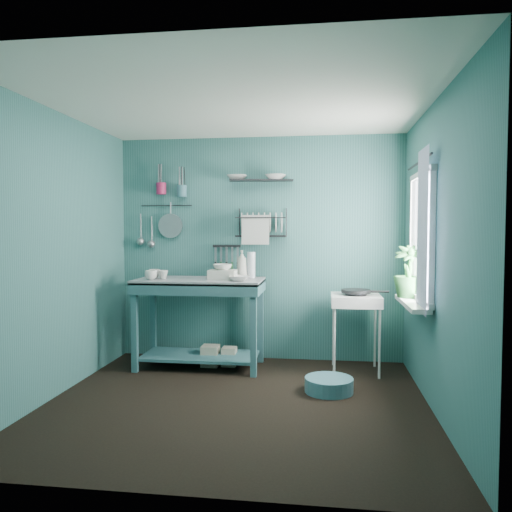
# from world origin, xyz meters

# --- Properties ---
(floor) EXTENTS (3.20, 3.20, 0.00)m
(floor) POSITION_xyz_m (0.00, 0.00, 0.00)
(floor) COLOR black
(floor) RESTS_ON ground
(ceiling) EXTENTS (3.20, 3.20, 0.00)m
(ceiling) POSITION_xyz_m (0.00, 0.00, 2.50)
(ceiling) COLOR silver
(ceiling) RESTS_ON ground
(wall_back) EXTENTS (3.20, 0.00, 3.20)m
(wall_back) POSITION_xyz_m (0.00, 1.50, 1.25)
(wall_back) COLOR #316562
(wall_back) RESTS_ON ground
(wall_front) EXTENTS (3.20, 0.00, 3.20)m
(wall_front) POSITION_xyz_m (0.00, -1.50, 1.25)
(wall_front) COLOR #316562
(wall_front) RESTS_ON ground
(wall_left) EXTENTS (0.00, 3.00, 3.00)m
(wall_left) POSITION_xyz_m (-1.60, 0.00, 1.25)
(wall_left) COLOR #316562
(wall_left) RESTS_ON ground
(wall_right) EXTENTS (0.00, 3.00, 3.00)m
(wall_right) POSITION_xyz_m (1.60, 0.00, 1.25)
(wall_right) COLOR #316562
(wall_right) RESTS_ON ground
(work_counter) EXTENTS (1.40, 0.82, 0.94)m
(work_counter) POSITION_xyz_m (-0.58, 1.04, 0.47)
(work_counter) COLOR #2F5C62
(work_counter) RESTS_ON floor
(mug_left) EXTENTS (0.12, 0.12, 0.10)m
(mug_left) POSITION_xyz_m (-1.06, 0.88, 0.99)
(mug_left) COLOR silver
(mug_left) RESTS_ON work_counter
(mug_mid) EXTENTS (0.14, 0.14, 0.09)m
(mug_mid) POSITION_xyz_m (-0.96, 0.98, 0.99)
(mug_mid) COLOR silver
(mug_mid) RESTS_ON work_counter
(mug_right) EXTENTS (0.17, 0.17, 0.10)m
(mug_right) POSITION_xyz_m (-1.08, 1.04, 0.99)
(mug_right) COLOR silver
(mug_right) RESTS_ON work_counter
(wash_tub) EXTENTS (0.28, 0.22, 0.10)m
(wash_tub) POSITION_xyz_m (-0.33, 1.02, 0.99)
(wash_tub) COLOR #BBB9AB
(wash_tub) RESTS_ON work_counter
(tub_bowl) EXTENTS (0.20, 0.19, 0.06)m
(tub_bowl) POSITION_xyz_m (-0.33, 1.02, 1.07)
(tub_bowl) COLOR silver
(tub_bowl) RESTS_ON wash_tub
(soap_bottle) EXTENTS (0.11, 0.12, 0.30)m
(soap_bottle) POSITION_xyz_m (-0.16, 1.24, 1.09)
(soap_bottle) COLOR #BBB9AB
(soap_bottle) RESTS_ON work_counter
(water_bottle) EXTENTS (0.09, 0.09, 0.28)m
(water_bottle) POSITION_xyz_m (-0.06, 1.26, 1.08)
(water_bottle) COLOR silver
(water_bottle) RESTS_ON work_counter
(counter_bowl) EXTENTS (0.22, 0.22, 0.05)m
(counter_bowl) POSITION_xyz_m (-0.13, 0.89, 0.97)
(counter_bowl) COLOR silver
(counter_bowl) RESTS_ON work_counter
(hotplate_stand) EXTENTS (0.52, 0.52, 0.80)m
(hotplate_stand) POSITION_xyz_m (1.05, 1.08, 0.40)
(hotplate_stand) COLOR silver
(hotplate_stand) RESTS_ON floor
(frying_pan) EXTENTS (0.30, 0.30, 0.03)m
(frying_pan) POSITION_xyz_m (1.05, 1.08, 0.83)
(frying_pan) COLOR black
(frying_pan) RESTS_ON hotplate_stand
(knife_strip) EXTENTS (0.32, 0.03, 0.03)m
(knife_strip) POSITION_xyz_m (-0.37, 1.47, 1.28)
(knife_strip) COLOR black
(knife_strip) RESTS_ON wall_back
(dish_rack) EXTENTS (0.57, 0.28, 0.32)m
(dish_rack) POSITION_xyz_m (0.04, 1.37, 1.54)
(dish_rack) COLOR black
(dish_rack) RESTS_ON wall_back
(upper_shelf) EXTENTS (0.72, 0.28, 0.01)m
(upper_shelf) POSITION_xyz_m (0.03, 1.40, 2.01)
(upper_shelf) COLOR black
(upper_shelf) RESTS_ON wall_back
(shelf_bowl_left) EXTENTS (0.22, 0.22, 0.05)m
(shelf_bowl_left) POSITION_xyz_m (-0.24, 1.40, 2.08)
(shelf_bowl_left) COLOR silver
(shelf_bowl_left) RESTS_ON upper_shelf
(shelf_bowl_right) EXTENTS (0.26, 0.26, 0.05)m
(shelf_bowl_right) POSITION_xyz_m (0.19, 1.40, 2.08)
(shelf_bowl_right) COLOR silver
(shelf_bowl_right) RESTS_ON upper_shelf
(utensil_cup_magenta) EXTENTS (0.11, 0.11, 0.13)m
(utensil_cup_magenta) POSITION_xyz_m (-1.12, 1.42, 1.93)
(utensil_cup_magenta) COLOR #A91F4C
(utensil_cup_magenta) RESTS_ON wall_back
(utensil_cup_teal) EXTENTS (0.11, 0.11, 0.13)m
(utensil_cup_teal) POSITION_xyz_m (-0.87, 1.42, 1.90)
(utensil_cup_teal) COLOR #386975
(utensil_cup_teal) RESTS_ON wall_back
(colander) EXTENTS (0.28, 0.03, 0.28)m
(colander) POSITION_xyz_m (-1.02, 1.45, 1.51)
(colander) COLOR gray
(colander) RESTS_ON wall_back
(ladle_outer) EXTENTS (0.01, 0.01, 0.30)m
(ladle_outer) POSITION_xyz_m (-1.38, 1.46, 1.50)
(ladle_outer) COLOR gray
(ladle_outer) RESTS_ON wall_back
(ladle_inner) EXTENTS (0.01, 0.01, 0.30)m
(ladle_inner) POSITION_xyz_m (-1.25, 1.46, 1.47)
(ladle_inner) COLOR gray
(ladle_inner) RESTS_ON wall_back
(hook_rail) EXTENTS (0.60, 0.01, 0.01)m
(hook_rail) POSITION_xyz_m (-1.07, 1.47, 1.74)
(hook_rail) COLOR black
(hook_rail) RESTS_ON wall_back
(window_glass) EXTENTS (0.00, 1.10, 1.10)m
(window_glass) POSITION_xyz_m (1.59, 0.45, 1.40)
(window_glass) COLOR white
(window_glass) RESTS_ON wall_right
(windowsill) EXTENTS (0.16, 0.95, 0.04)m
(windowsill) POSITION_xyz_m (1.50, 0.45, 0.81)
(windowsill) COLOR silver
(windowsill) RESTS_ON wall_right
(curtain) EXTENTS (0.00, 1.35, 1.35)m
(curtain) POSITION_xyz_m (1.52, 0.15, 1.45)
(curtain) COLOR silver
(curtain) RESTS_ON wall_right
(curtain_rod) EXTENTS (0.02, 1.05, 0.02)m
(curtain_rod) POSITION_xyz_m (1.54, 0.45, 2.05)
(curtain_rod) COLOR black
(curtain_rod) RESTS_ON wall_right
(potted_plant) EXTENTS (0.30, 0.30, 0.49)m
(potted_plant) POSITION_xyz_m (1.51, 0.70, 1.07)
(potted_plant) COLOR #2B6C31
(potted_plant) RESTS_ON windowsill
(storage_tin_large) EXTENTS (0.18, 0.18, 0.22)m
(storage_tin_large) POSITION_xyz_m (-0.48, 1.09, 0.11)
(storage_tin_large) COLOR tan
(storage_tin_large) RESTS_ON floor
(storage_tin_small) EXTENTS (0.15, 0.15, 0.20)m
(storage_tin_small) POSITION_xyz_m (-0.28, 1.12, 0.10)
(storage_tin_small) COLOR tan
(storage_tin_small) RESTS_ON floor
(floor_basin) EXTENTS (0.44, 0.44, 0.13)m
(floor_basin) POSITION_xyz_m (0.78, 0.39, 0.07)
(floor_basin) COLOR teal
(floor_basin) RESTS_ON floor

